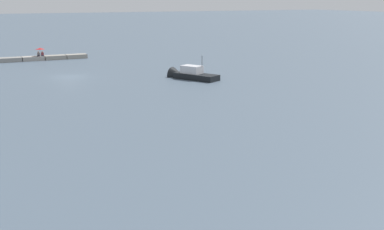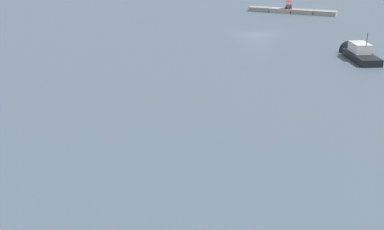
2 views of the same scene
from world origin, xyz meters
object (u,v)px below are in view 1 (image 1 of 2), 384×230
(person_seated_maroon_left, at_px, (42,54))
(motorboat_black_near, at_px, (189,75))
(umbrella_open_red, at_px, (40,49))
(person_seated_grey_right, at_px, (38,54))

(person_seated_maroon_left, distance_m, motorboat_black_near, 27.97)
(person_seated_maroon_left, relative_size, motorboat_black_near, 0.11)
(motorboat_black_near, bearing_deg, umbrella_open_red, 89.82)
(umbrella_open_red, distance_m, motorboat_black_near, 28.28)
(person_seated_grey_right, bearing_deg, person_seated_maroon_left, 176.27)
(person_seated_maroon_left, height_order, motorboat_black_near, motorboat_black_near)
(person_seated_maroon_left, distance_m, person_seated_grey_right, 0.58)
(person_seated_maroon_left, relative_size, person_seated_grey_right, 1.00)
(person_seated_grey_right, distance_m, umbrella_open_red, 0.91)
(person_seated_maroon_left, height_order, umbrella_open_red, umbrella_open_red)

